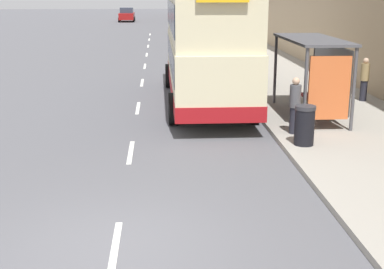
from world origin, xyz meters
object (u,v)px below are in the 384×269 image
pedestrian_1 (295,105)px  litter_bin (304,125)px  pedestrian_3 (364,79)px  bus_shelter (320,63)px  pedestrian_at_shelter (340,81)px  double_decker_bus_near (206,41)px  car_0 (127,15)px

pedestrian_1 → litter_bin: pedestrian_1 is taller
pedestrian_3 → litter_bin: 6.67m
bus_shelter → pedestrian_at_shelter: (1.40, 2.07, -0.93)m
pedestrian_at_shelter → pedestrian_3: 1.17m
pedestrian_1 → litter_bin: size_ratio=1.53×
double_decker_bus_near → pedestrian_1: 5.56m
pedestrian_1 → double_decker_bus_near: bearing=112.8°
litter_bin → bus_shelter: bearing=67.9°
double_decker_bus_near → litter_bin: (2.08, -6.13, -1.61)m
car_0 → litter_bin: (7.84, -58.22, -0.21)m
pedestrian_at_shelter → pedestrian_3: size_ratio=1.00×
pedestrian_3 → litter_bin: bearing=-123.7°
car_0 → pedestrian_3: size_ratio=2.55×
litter_bin → car_0: bearing=97.7°
bus_shelter → litter_bin: 3.46m
car_0 → pedestrian_1: (7.86, -57.07, 0.08)m
double_decker_bus_near → litter_bin: size_ratio=9.77×
bus_shelter → double_decker_bus_near: size_ratio=0.41×
bus_shelter → pedestrian_3: bearing=45.7°
bus_shelter → litter_bin: (-1.22, -3.01, -1.21)m
car_0 → pedestrian_3: car_0 is taller
double_decker_bus_near → pedestrian_3: (5.77, -0.59, -1.34)m
bus_shelter → car_0: (-9.06, 55.22, -1.00)m
pedestrian_at_shelter → litter_bin: size_ratio=1.50×
pedestrian_at_shelter → pedestrian_3: bearing=23.6°
double_decker_bus_near → litter_bin: double_decker_bus_near is taller
double_decker_bus_near → pedestrian_at_shelter: size_ratio=6.51×
bus_shelter → pedestrian_at_shelter: bearing=55.9°
bus_shelter → litter_bin: size_ratio=4.00×
car_0 → pedestrian_1: 57.61m
bus_shelter → litter_bin: bus_shelter is taller
litter_bin → pedestrian_1: bearing=89.1°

